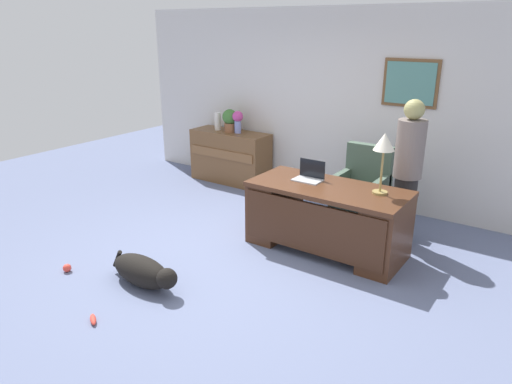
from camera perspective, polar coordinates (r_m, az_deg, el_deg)
ground_plane at (r=5.23m, az=-3.72°, el=-8.25°), size 12.00×12.00×0.00m
back_wall at (r=6.93m, az=9.78°, el=10.25°), size 7.00×0.16×2.70m
desk at (r=5.34m, az=8.46°, el=-2.95°), size 1.75×0.80×0.76m
credenza at (r=7.70m, az=-3.12°, el=4.29°), size 1.33×0.50×0.83m
armchair at (r=6.12m, az=12.79°, el=0.26°), size 0.60×0.59×1.02m
person_standing at (r=5.60m, az=17.90°, el=2.37°), size 0.32×0.32×1.69m
dog_lying at (r=4.81m, az=-13.46°, el=-9.38°), size 0.91×0.32×0.30m
laptop at (r=5.43m, az=6.52°, el=2.05°), size 0.32×0.22×0.22m
desk_lamp at (r=4.99m, az=15.28°, el=5.42°), size 0.22×0.22×0.65m
vase_with_flowers at (r=7.47m, az=-2.24°, el=8.77°), size 0.17×0.17×0.35m
vase_empty at (r=7.73m, az=-4.68°, el=8.57°), size 0.10×0.10×0.29m
potted_plant at (r=7.57m, az=-3.19°, el=8.78°), size 0.24×0.24×0.36m
dog_toy_ball at (r=5.36m, az=-21.95°, el=-8.55°), size 0.09×0.09×0.09m
dog_toy_bone at (r=4.46m, az=-19.16°, el=-14.40°), size 0.17×0.13×0.05m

